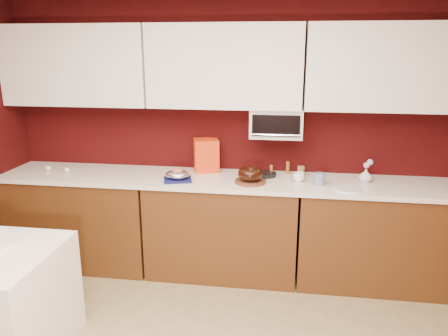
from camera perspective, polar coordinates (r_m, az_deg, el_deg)
name	(u,v)px	position (r m, az deg, el deg)	size (l,w,h in m)	color
wall_back	(228,132)	(4.04, 0.46, 4.69)	(4.00, 0.02, 2.50)	#340707
base_cabinet_left	(84,220)	(4.37, -17.86, -6.44)	(1.31, 0.58, 0.86)	#512C10
base_cabinet_center	(223,228)	(3.98, -0.18, -7.81)	(1.31, 0.58, 0.86)	#512C10
base_cabinet_right	(375,237)	(4.02, 19.16, -8.47)	(1.31, 0.58, 0.86)	#512C10
countertop	(223,180)	(3.83, -0.19, -1.61)	(4.00, 0.62, 0.04)	silver
upper_cabinet_left	(77,65)	(4.21, -18.60, 12.58)	(1.31, 0.33, 0.70)	white
upper_cabinet_center	(225,66)	(3.81, 0.13, 13.14)	(1.31, 0.33, 0.70)	white
upper_cabinet_right	(388,67)	(3.85, 20.66, 12.21)	(1.31, 0.33, 0.70)	white
toaster_oven	(276,123)	(3.84, 6.87, 5.91)	(0.45, 0.30, 0.25)	white
toaster_oven_door	(276,126)	(3.68, 6.79, 5.51)	(0.40, 0.02, 0.18)	black
toaster_oven_handle	(276,135)	(3.68, 6.75, 4.32)	(0.02, 0.02, 0.42)	silver
cake_base	(250,182)	(3.69, 3.45, -1.78)	(0.26, 0.26, 0.02)	brown
bundt_cake	(250,174)	(3.67, 3.47, -0.77)	(0.21, 0.21, 0.09)	black
navy_towel	(178,180)	(3.77, -6.08, -1.51)	(0.23, 0.20, 0.02)	#14174B
foil_ham_nest	(177,174)	(3.76, -6.10, -0.84)	(0.21, 0.18, 0.08)	white
roasted_ham	(177,172)	(3.75, -6.11, -0.47)	(0.10, 0.09, 0.07)	#B26451
pandoro_box	(206,155)	(4.02, -2.33, 1.69)	(0.22, 0.20, 0.30)	red
dark_pan	(266,174)	(3.89, 5.49, -0.83)	(0.19, 0.19, 0.03)	black
coffee_mug	(299,176)	(3.77, 9.73, -1.06)	(0.08, 0.08, 0.09)	white
blue_jar	(320,179)	(3.70, 12.38, -1.44)	(0.09, 0.09, 0.10)	navy
flower_vase	(366,175)	(3.88, 18.01, -0.82)	(0.09, 0.09, 0.13)	silver
flower_pink	(366,165)	(3.86, 18.11, 0.35)	(0.05, 0.05, 0.05)	pink
flower_blue	(370,162)	(3.88, 18.53, 0.72)	(0.05, 0.05, 0.05)	#95ABEE
china_plate	(347,188)	(3.66, 15.78, -2.59)	(0.23, 0.23, 0.01)	white
amber_bottle	(271,170)	(3.94, 6.20, -0.22)	(0.03, 0.03, 0.09)	brown
paper_cup	(301,172)	(3.91, 10.01, -0.47)	(0.06, 0.06, 0.10)	#895E3E
egg_left	(48,168)	(4.37, -21.99, -0.02)	(0.06, 0.05, 0.05)	white
egg_right	(67,170)	(4.25, -19.84, -0.25)	(0.05, 0.04, 0.04)	white
amber_bottle_tall	(288,168)	(3.97, 8.33, 0.04)	(0.03, 0.03, 0.12)	brown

